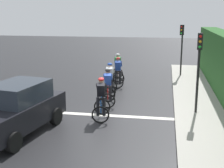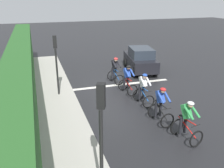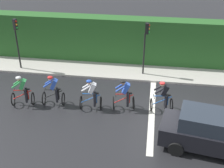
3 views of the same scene
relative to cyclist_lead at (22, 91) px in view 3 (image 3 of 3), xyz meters
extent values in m
plane|color=black|center=(0.50, -6.76, -0.80)|extent=(80.00, 80.00, 0.00)
cube|color=#ADA89E|center=(4.71, -4.76, -0.74)|extent=(2.80, 21.17, 0.12)
cube|color=gray|center=(5.61, -4.76, -0.57)|extent=(0.44, 21.17, 0.46)
cube|color=#265623|center=(5.91, -4.76, 0.72)|extent=(1.10, 21.17, 3.03)
cube|color=silver|center=(0.50, -6.65, -0.79)|extent=(7.00, 0.30, 0.01)
torus|color=black|center=(-0.11, 0.54, -0.46)|extent=(0.68, 0.19, 0.68)
torus|color=black|center=(0.09, -0.46, -0.46)|extent=(0.68, 0.19, 0.68)
cylinder|color=red|center=(-0.01, 0.04, -0.21)|extent=(0.23, 0.98, 0.51)
cylinder|color=red|center=(0.05, -0.26, -0.18)|extent=(0.04, 0.04, 0.55)
cylinder|color=red|center=(-0.02, 0.09, 0.07)|extent=(0.18, 0.71, 0.04)
cube|color=black|center=(0.05, -0.26, 0.11)|extent=(0.14, 0.24, 0.04)
cylinder|color=black|center=(-0.09, 0.44, 0.04)|extent=(0.42, 0.11, 0.03)
cube|color=green|center=(0.01, -0.06, 0.41)|extent=(0.37, 0.46, 0.57)
sphere|color=tan|center=(-0.02, 0.09, 0.72)|extent=(0.20, 0.20, 0.20)
ellipsoid|color=silver|center=(-0.02, 0.09, 0.79)|extent=(0.29, 0.32, 0.14)
cylinder|color=black|center=(-0.09, -0.18, -0.23)|extent=(0.12, 0.12, 0.74)
cylinder|color=black|center=(0.15, -0.14, -0.23)|extent=(0.12, 0.12, 0.74)
cylinder|color=green|center=(-0.20, 0.19, 0.47)|extent=(0.18, 0.49, 0.37)
cylinder|color=green|center=(0.11, 0.25, 0.47)|extent=(0.18, 0.49, 0.37)
torus|color=black|center=(0.21, -1.02, -0.46)|extent=(0.68, 0.12, 0.68)
torus|color=black|center=(0.30, -2.03, -0.46)|extent=(0.68, 0.12, 0.68)
cylinder|color=black|center=(0.25, -1.53, -0.21)|extent=(0.13, 0.99, 0.51)
cylinder|color=black|center=(0.28, -1.83, -0.18)|extent=(0.04, 0.04, 0.55)
cylinder|color=black|center=(0.25, -1.47, 0.07)|extent=(0.11, 0.72, 0.04)
cube|color=black|center=(0.28, -1.83, 0.11)|extent=(0.12, 0.23, 0.04)
cylinder|color=black|center=(0.21, -1.12, 0.04)|extent=(0.42, 0.07, 0.03)
cube|color=#2D51B7|center=(0.26, -1.63, 0.41)|extent=(0.34, 0.43, 0.57)
sphere|color=tan|center=(0.25, -1.47, 0.72)|extent=(0.20, 0.20, 0.20)
ellipsoid|color=red|center=(0.25, -1.47, 0.79)|extent=(0.26, 0.30, 0.14)
cylinder|color=black|center=(0.15, -1.74, -0.23)|extent=(0.12, 0.12, 0.74)
cylinder|color=black|center=(0.39, -1.72, -0.23)|extent=(0.12, 0.12, 0.74)
cylinder|color=#2D51B7|center=(0.07, -1.36, 0.47)|extent=(0.13, 0.48, 0.37)
cylinder|color=#2D51B7|center=(0.39, -1.33, 0.47)|extent=(0.13, 0.48, 0.37)
torus|color=black|center=(0.10, -3.02, -0.46)|extent=(0.68, 0.12, 0.68)
torus|color=black|center=(0.19, -4.04, -0.46)|extent=(0.68, 0.12, 0.68)
cylinder|color=#1E59B2|center=(0.14, -3.53, -0.21)|extent=(0.14, 0.99, 0.51)
cylinder|color=#1E59B2|center=(0.17, -3.84, -0.18)|extent=(0.04, 0.04, 0.55)
cylinder|color=#1E59B2|center=(0.14, -3.48, 0.07)|extent=(0.11, 0.71, 0.04)
cube|color=black|center=(0.17, -3.84, 0.11)|extent=(0.12, 0.23, 0.04)
cylinder|color=black|center=(0.10, -3.13, 0.04)|extent=(0.42, 0.07, 0.03)
cube|color=white|center=(0.15, -3.63, 0.41)|extent=(0.34, 0.44, 0.57)
sphere|color=tan|center=(0.14, -3.48, 0.72)|extent=(0.20, 0.20, 0.20)
ellipsoid|color=#264CB2|center=(0.14, -3.48, 0.79)|extent=(0.27, 0.30, 0.14)
cylinder|color=black|center=(0.04, -3.75, -0.23)|extent=(0.12, 0.12, 0.74)
cylinder|color=black|center=(0.28, -3.72, -0.23)|extent=(0.12, 0.12, 0.74)
cylinder|color=white|center=(-0.03, -3.36, 0.47)|extent=(0.13, 0.48, 0.37)
cylinder|color=white|center=(0.29, -3.33, 0.47)|extent=(0.13, 0.48, 0.37)
torus|color=black|center=(0.27, -4.68, -0.46)|extent=(0.68, 0.17, 0.68)
torus|color=black|center=(0.44, -5.69, -0.46)|extent=(0.68, 0.17, 0.68)
cylinder|color=red|center=(0.36, -5.19, -0.21)|extent=(0.21, 0.98, 0.51)
cylinder|color=red|center=(0.41, -5.49, -0.18)|extent=(0.04, 0.04, 0.55)
cylinder|color=red|center=(0.35, -5.14, 0.07)|extent=(0.16, 0.71, 0.04)
cube|color=black|center=(0.41, -5.49, 0.11)|extent=(0.13, 0.23, 0.04)
cylinder|color=black|center=(0.29, -4.78, 0.04)|extent=(0.42, 0.10, 0.03)
cube|color=#2D51B7|center=(0.37, -5.29, 0.41)|extent=(0.36, 0.45, 0.57)
sphere|color=#9E7051|center=(0.35, -5.14, 0.72)|extent=(0.20, 0.20, 0.20)
ellipsoid|color=black|center=(0.35, -5.14, 0.79)|extent=(0.28, 0.32, 0.14)
cylinder|color=black|center=(0.27, -5.41, -0.23)|extent=(0.12, 0.12, 0.74)
cylinder|color=black|center=(0.51, -5.37, -0.23)|extent=(0.12, 0.12, 0.74)
cylinder|color=#2D51B7|center=(0.17, -5.03, 0.47)|extent=(0.17, 0.49, 0.37)
cylinder|color=#2D51B7|center=(0.48, -4.98, 0.47)|extent=(0.17, 0.49, 0.37)
torus|color=black|center=(0.38, -6.59, -0.46)|extent=(0.68, 0.16, 0.68)
torus|color=black|center=(0.52, -7.60, -0.46)|extent=(0.68, 0.16, 0.68)
cylinder|color=#1E59B2|center=(0.45, -7.09, -0.21)|extent=(0.18, 0.98, 0.51)
cylinder|color=#1E59B2|center=(0.50, -7.40, -0.18)|extent=(0.04, 0.04, 0.55)
cylinder|color=#1E59B2|center=(0.45, -7.04, 0.07)|extent=(0.14, 0.71, 0.04)
cube|color=black|center=(0.50, -7.40, 0.11)|extent=(0.13, 0.23, 0.04)
cylinder|color=black|center=(0.39, -6.69, 0.04)|extent=(0.42, 0.09, 0.03)
cube|color=black|center=(0.47, -7.20, 0.41)|extent=(0.35, 0.45, 0.57)
sphere|color=tan|center=(0.45, -7.04, 0.72)|extent=(0.20, 0.20, 0.20)
ellipsoid|color=red|center=(0.45, -7.04, 0.79)|extent=(0.28, 0.31, 0.14)
cylinder|color=black|center=(0.36, -7.31, -0.23)|extent=(0.12, 0.12, 0.74)
cylinder|color=black|center=(0.60, -7.28, -0.23)|extent=(0.12, 0.12, 0.74)
cylinder|color=black|center=(0.27, -6.94, 0.47)|extent=(0.16, 0.49, 0.37)
cylinder|color=black|center=(0.58, -6.89, 0.47)|extent=(0.16, 0.49, 0.37)
cube|color=black|center=(-2.14, -9.10, -0.10)|extent=(2.37, 4.33, 0.80)
cube|color=#262D38|center=(-2.09, -8.85, 0.63)|extent=(1.84, 2.36, 0.66)
cylinder|color=black|center=(-1.10, -7.99, -0.48)|extent=(0.33, 0.67, 0.64)
cylinder|color=black|center=(-2.74, -7.70, -0.48)|extent=(0.33, 0.67, 0.64)
cylinder|color=black|center=(4.16, -5.97, 0.55)|extent=(0.10, 0.10, 2.70)
cube|color=black|center=(4.15, -6.07, 2.22)|extent=(0.22, 0.22, 0.64)
sphere|color=red|center=(4.14, -6.18, 2.42)|extent=(0.11, 0.11, 0.11)
sphere|color=orange|center=(4.14, -6.18, 2.22)|extent=(0.11, 0.11, 0.11)
sphere|color=green|center=(4.14, -6.18, 2.02)|extent=(0.11, 0.11, 0.11)
cylinder|color=black|center=(3.84, 1.78, 0.55)|extent=(0.10, 0.10, 2.70)
cube|color=black|center=(3.80, 1.69, 2.22)|extent=(0.27, 0.27, 0.64)
sphere|color=red|center=(3.75, 1.59, 2.42)|extent=(0.11, 0.11, 0.11)
sphere|color=orange|center=(3.75, 1.59, 2.22)|extent=(0.11, 0.11, 0.11)
sphere|color=green|center=(3.75, 1.59, 2.02)|extent=(0.11, 0.11, 0.11)
camera|label=1|loc=(2.88, -18.57, 3.34)|focal=50.08mm
camera|label=2|loc=(5.21, 6.92, 4.50)|focal=39.10mm
camera|label=3|loc=(-12.66, -6.46, 8.08)|focal=49.09mm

